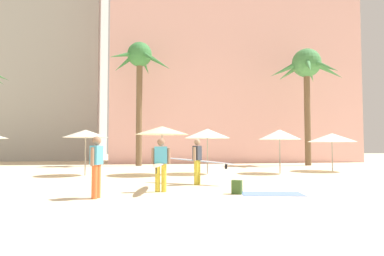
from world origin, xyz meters
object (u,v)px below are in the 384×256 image
object	(u,v)px
cafe_umbrella_3	(86,134)
backpack	(237,187)
beach_towel	(272,194)
person_mid_right	(197,160)
cafe_umbrella_4	(162,130)
cafe_umbrella_0	(207,133)
palm_tree_far_left	(307,70)
person_mid_left	(161,163)
cafe_umbrella_2	(280,135)
cafe_umbrella_5	(332,138)
palm_tree_center	(140,65)
person_near_right	(96,164)

from	to	relation	value
cafe_umbrella_3	backpack	world-z (taller)	cafe_umbrella_3
beach_towel	person_mid_right	size ratio (longest dim) A/B	0.66
cafe_umbrella_4	backpack	size ratio (longest dim) A/B	6.56
cafe_umbrella_0	cafe_umbrella_3	bearing A→B (deg)	-178.68
palm_tree_far_left	person_mid_left	world-z (taller)	palm_tree_far_left
cafe_umbrella_2	cafe_umbrella_5	distance (m)	3.83
palm_tree_center	cafe_umbrella_2	xyz separation A→B (m)	(7.62, -8.53, -5.54)
cafe_umbrella_0	backpack	xyz separation A→B (m)	(-0.53, -7.75, -1.94)
palm_tree_center	cafe_umbrella_3	world-z (taller)	palm_tree_center
cafe_umbrella_5	person_mid_left	xyz separation A→B (m)	(-10.39, -7.65, -1.05)
cafe_umbrella_5	beach_towel	distance (m)	11.41
palm_tree_far_left	backpack	distance (m)	19.01
cafe_umbrella_5	backpack	xyz separation A→B (m)	(-8.11, -8.58, -1.76)
cafe_umbrella_5	person_mid_right	distance (m)	10.65
cafe_umbrella_4	person_mid_left	distance (m)	6.63
cafe_umbrella_0	cafe_umbrella_2	world-z (taller)	cafe_umbrella_0
palm_tree_center	cafe_umbrella_4	bearing A→B (deg)	-81.57
palm_tree_center	cafe_umbrella_0	world-z (taller)	palm_tree_center
cafe_umbrella_3	person_near_right	xyz separation A→B (m)	(1.58, -7.93, -1.14)
cafe_umbrella_5	beach_towel	xyz separation A→B (m)	(-7.06, -8.74, -1.96)
cafe_umbrella_4	person_near_right	world-z (taller)	cafe_umbrella_4
cafe_umbrella_5	person_near_right	distance (m)	15.18
cafe_umbrella_5	palm_tree_center	bearing A→B (deg)	146.62
cafe_umbrella_2	cafe_umbrella_5	bearing A→B (deg)	16.73
palm_tree_center	person_mid_left	size ratio (longest dim) A/B	3.33
palm_tree_far_left	person_mid_left	bearing A→B (deg)	-131.01
person_mid_right	cafe_umbrella_3	bearing A→B (deg)	-11.82
cafe_umbrella_0	cafe_umbrella_4	size ratio (longest dim) A/B	0.88
palm_tree_far_left	palm_tree_center	distance (m)	12.92
palm_tree_center	beach_towel	world-z (taller)	palm_tree_center
cafe_umbrella_4	cafe_umbrella_5	size ratio (longest dim) A/B	0.99
palm_tree_center	cafe_umbrella_4	size ratio (longest dim) A/B	3.42
cafe_umbrella_3	beach_towel	xyz separation A→B (m)	(6.76, -7.76, -2.08)
cafe_umbrella_4	person_mid_left	size ratio (longest dim) A/B	0.97
cafe_umbrella_5	beach_towel	size ratio (longest dim) A/B	1.50
palm_tree_far_left	beach_towel	distance (m)	18.70
person_mid_left	cafe_umbrella_4	bearing A→B (deg)	2.03
cafe_umbrella_5	backpack	distance (m)	11.94
cafe_umbrella_4	cafe_umbrella_0	bearing A→B (deg)	7.90
palm_tree_center	person_mid_right	distance (m)	14.96
palm_tree_far_left	cafe_umbrella_4	distance (m)	14.61
cafe_umbrella_4	person_mid_right	bearing A→B (deg)	-76.56
cafe_umbrella_5	person_mid_left	world-z (taller)	cafe_umbrella_5
cafe_umbrella_4	cafe_umbrella_2	bearing A→B (deg)	0.64
person_mid_right	cafe_umbrella_0	bearing A→B (deg)	-73.00
palm_tree_far_left	person_mid_left	distance (m)	19.35
palm_tree_far_left	cafe_umbrella_0	bearing A→B (deg)	-142.82
person_mid_left	cafe_umbrella_3	bearing A→B (deg)	32.68
cafe_umbrella_5	cafe_umbrella_2	bearing A→B (deg)	-163.27
cafe_umbrella_3	backpack	xyz separation A→B (m)	(5.71, -7.60, -1.89)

